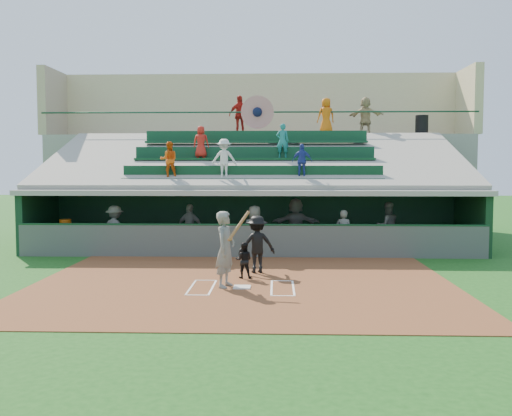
{
  "coord_description": "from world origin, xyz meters",
  "views": [
    {
      "loc": [
        0.85,
        -14.24,
        3.04
      ],
      "look_at": [
        0.23,
        3.5,
        1.8
      ],
      "focal_mm": 40.0,
      "sensor_mm": 36.0,
      "label": 1
    }
  ],
  "objects_px": {
    "batter_at_plate": "(226,249)",
    "catcher": "(244,260)",
    "white_table": "(66,241)",
    "home_plate": "(242,287)",
    "trash_bin": "(422,125)",
    "water_cooler": "(65,225)"
  },
  "relations": [
    {
      "from": "batter_at_plate",
      "to": "white_table",
      "type": "height_order",
      "value": "batter_at_plate"
    },
    {
      "from": "water_cooler",
      "to": "trash_bin",
      "type": "distance_m",
      "value": 16.29
    },
    {
      "from": "batter_at_plate",
      "to": "white_table",
      "type": "distance_m",
      "value": 8.82
    },
    {
      "from": "home_plate",
      "to": "catcher",
      "type": "height_order",
      "value": "catcher"
    },
    {
      "from": "water_cooler",
      "to": "trash_bin",
      "type": "relative_size",
      "value": 0.47
    },
    {
      "from": "batter_at_plate",
      "to": "water_cooler",
      "type": "relative_size",
      "value": 4.71
    },
    {
      "from": "catcher",
      "to": "trash_bin",
      "type": "distance_m",
      "value": 14.36
    },
    {
      "from": "white_table",
      "to": "batter_at_plate",
      "type": "bearing_deg",
      "value": -66.74
    },
    {
      "from": "white_table",
      "to": "water_cooler",
      "type": "bearing_deg",
      "value": -103.99
    },
    {
      "from": "batter_at_plate",
      "to": "catcher",
      "type": "bearing_deg",
      "value": 71.67
    },
    {
      "from": "white_table",
      "to": "trash_bin",
      "type": "height_order",
      "value": "trash_bin"
    },
    {
      "from": "home_plate",
      "to": "catcher",
      "type": "relative_size",
      "value": 0.43
    },
    {
      "from": "home_plate",
      "to": "catcher",
      "type": "xyz_separation_m",
      "value": [
        -0.03,
        1.27,
        0.48
      ]
    },
    {
      "from": "home_plate",
      "to": "white_table",
      "type": "distance_m",
      "value": 9.17
    },
    {
      "from": "catcher",
      "to": "trash_bin",
      "type": "height_order",
      "value": "trash_bin"
    },
    {
      "from": "batter_at_plate",
      "to": "home_plate",
      "type": "bearing_deg",
      "value": -10.88
    },
    {
      "from": "home_plate",
      "to": "batter_at_plate",
      "type": "relative_size",
      "value": 0.22
    },
    {
      "from": "catcher",
      "to": "white_table",
      "type": "distance_m",
      "value": 8.34
    },
    {
      "from": "home_plate",
      "to": "white_table",
      "type": "relative_size",
      "value": 0.51
    },
    {
      "from": "water_cooler",
      "to": "trash_bin",
      "type": "height_order",
      "value": "trash_bin"
    },
    {
      "from": "home_plate",
      "to": "white_table",
      "type": "bearing_deg",
      "value": 137.9
    },
    {
      "from": "batter_at_plate",
      "to": "catcher",
      "type": "relative_size",
      "value": 1.98
    }
  ]
}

